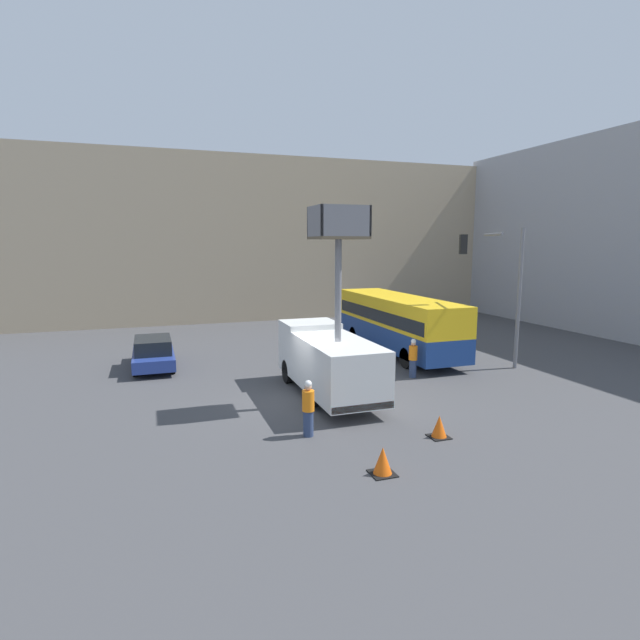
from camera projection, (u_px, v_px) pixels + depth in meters
ground_plane at (300, 401)px, 18.79m from camera, size 120.00×120.00×0.00m
building_backdrop_far at (213, 240)px, 41.05m from camera, size 44.00×10.00×12.38m
utility_truck at (328, 357)px, 19.27m from camera, size 2.26×6.72×7.18m
city_bus at (397, 320)px, 26.83m from camera, size 2.58×10.28×3.07m
traffic_light_pole at (500, 276)px, 23.22m from camera, size 2.79×2.54×6.60m
road_worker_near_truck at (308, 408)px, 15.29m from camera, size 0.38×0.38×1.77m
road_worker_directing at (413, 358)px, 22.04m from camera, size 0.38×0.38×1.74m
traffic_cone_near_truck at (383, 461)px, 12.81m from camera, size 0.64×0.64×0.73m
traffic_cone_mid_road at (439, 427)px, 15.26m from camera, size 0.61×0.61×0.69m
parked_car_curbside at (153, 353)px, 23.72m from camera, size 1.85×4.68×1.48m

